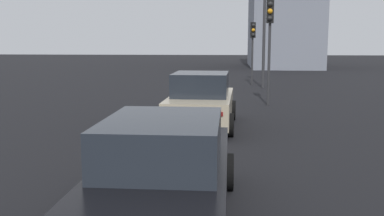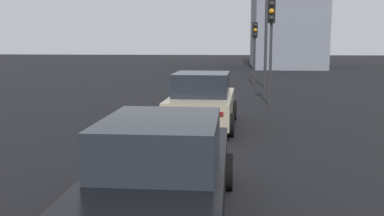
% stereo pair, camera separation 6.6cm
% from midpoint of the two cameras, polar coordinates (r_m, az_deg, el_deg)
% --- Properties ---
extents(car_beige_lead, '(4.29, 2.11, 1.65)m').
position_cam_midpoint_polar(car_beige_lead, '(13.30, 1.44, 0.86)').
color(car_beige_lead, tan).
rests_on(car_beige_lead, ground_plane).
extents(car_black_second, '(4.80, 1.96, 1.55)m').
position_cam_midpoint_polar(car_black_second, '(6.31, -3.41, -8.24)').
color(car_black_second, black).
rests_on(car_black_second, ground_plane).
extents(traffic_light_near_left, '(0.32, 0.30, 3.64)m').
position_cam_midpoint_polar(traffic_light_near_left, '(26.36, 8.13, 8.64)').
color(traffic_light_near_left, '#2D2D30').
rests_on(traffic_light_near_left, ground_plane).
extents(traffic_light_near_right, '(0.33, 0.30, 4.16)m').
position_cam_midpoint_polar(traffic_light_near_right, '(17.90, 10.23, 9.79)').
color(traffic_light_near_right, '#2D2D30').
rests_on(traffic_light_near_right, ground_plane).
extents(street_lamp_kerbside, '(0.56, 0.36, 7.91)m').
position_cam_midpoint_polar(street_lamp_kerbside, '(24.85, 9.64, 13.19)').
color(street_lamp_kerbside, '#2D2D30').
rests_on(street_lamp_kerbside, ground_plane).
extents(building_facade_left, '(12.59, 6.37, 12.48)m').
position_cam_midpoint_polar(building_facade_left, '(46.34, 11.97, 12.96)').
color(building_facade_left, gray).
rests_on(building_facade_left, ground_plane).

